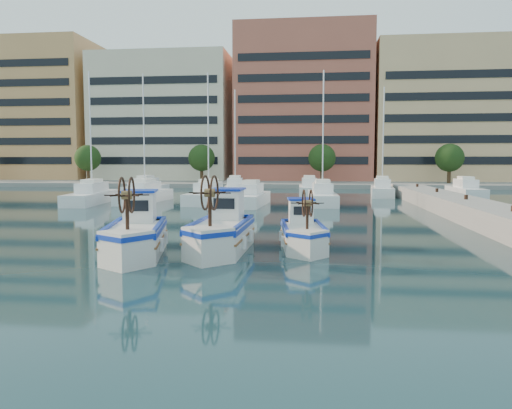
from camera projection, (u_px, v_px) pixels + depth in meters
name	position (u px, v px, depth m)	size (l,w,h in m)	color
ground	(242.00, 251.00, 20.86)	(300.00, 300.00, 0.00)	#1B4047
quay	(498.00, 219.00, 27.20)	(3.00, 60.00, 1.20)	gray
waterfront	(353.00, 117.00, 83.15)	(180.00, 40.00, 25.60)	gray
yacht_marina	(257.00, 194.00, 48.93)	(38.07, 22.70, 11.50)	white
fishing_boat_a	(136.00, 232.00, 20.04)	(3.08, 5.27, 3.19)	silver
fishing_boat_b	(222.00, 229.00, 20.83)	(2.19, 5.20, 3.23)	silver
fishing_boat_c	(303.00, 231.00, 21.41)	(2.19, 4.33, 2.64)	silver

